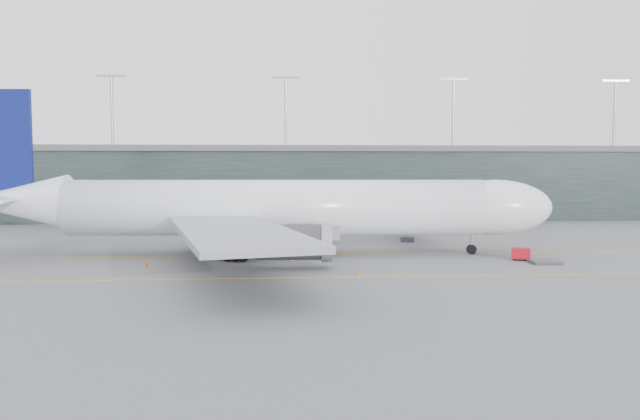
{
  "coord_description": "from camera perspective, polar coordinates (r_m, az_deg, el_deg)",
  "views": [
    {
      "loc": [
        3.14,
        -81.15,
        11.02
      ],
      "look_at": [
        8.47,
        -4.0,
        5.61
      ],
      "focal_mm": 35.0,
      "sensor_mm": 36.0,
      "label": 1
    }
  ],
  "objects": [
    {
      "name": "ground",
      "position": [
        81.96,
        -6.12,
        -3.75
      ],
      "size": [
        320.0,
        320.0,
        0.0
      ],
      "primitive_type": "plane",
      "color": "slate",
      "rests_on": "ground"
    },
    {
      "name": "taxiline_lead_main",
      "position": [
        101.76,
        -2.88,
        -2.22
      ],
      "size": [
        0.25,
        60.0,
        0.02
      ],
      "primitive_type": "cube",
      "color": "gold",
      "rests_on": "ground"
    },
    {
      "name": "baggage_dolly",
      "position": [
        75.62,
        19.86,
        -4.47
      ],
      "size": [
        3.31,
        2.66,
        0.33
      ],
      "primitive_type": "cube",
      "rotation": [
        0.0,
        0.0,
        -0.01
      ],
      "color": "#35353A",
      "rests_on": "ground"
    },
    {
      "name": "main_aircraft",
      "position": [
        77.67,
        -4.41,
        0.08
      ],
      "size": [
        72.74,
        68.36,
        20.41
      ],
      "rotation": [
        0.0,
        0.0,
        -0.05
      ],
      "color": "white",
      "rests_on": "ground"
    },
    {
      "name": "terminal",
      "position": [
        139.23,
        -5.25,
        2.58
      ],
      "size": [
        240.0,
        36.0,
        29.0
      ],
      "color": "black",
      "rests_on": "ground"
    },
    {
      "name": "cone_wing_stbd",
      "position": [
        63.81,
        3.49,
        -5.66
      ],
      "size": [
        0.41,
        0.41,
        0.65
      ],
      "primitive_type": "cone",
      "color": "#D5650B",
      "rests_on": "ground"
    },
    {
      "name": "taxiline_b",
      "position": [
        62.21,
        -6.82,
        -6.22
      ],
      "size": [
        160.0,
        0.25,
        0.02
      ],
      "primitive_type": "cube",
      "color": "gold",
      "rests_on": "ground"
    },
    {
      "name": "uld_c",
      "position": [
        92.2,
        -5.93,
        -2.36
      ],
      "size": [
        2.11,
        1.88,
        1.6
      ],
      "rotation": [
        0.0,
        0.0,
        -0.31
      ],
      "color": "#3E3E44",
      "rests_on": "ground"
    },
    {
      "name": "jet_bridge",
      "position": [
        105.43,
        6.53,
        0.46
      ],
      "size": [
        4.28,
        43.98,
        6.1
      ],
      "rotation": [
        0.0,
        0.0,
        -0.03
      ],
      "color": "#2E2F34",
      "rests_on": "ground"
    },
    {
      "name": "gse_cart",
      "position": [
        77.2,
        17.89,
        -3.81
      ],
      "size": [
        2.42,
        1.96,
        1.43
      ],
      "rotation": [
        0.0,
        0.0,
        -0.34
      ],
      "color": "#B50C1B",
      "rests_on": "ground"
    },
    {
      "name": "uld_a",
      "position": [
        93.33,
        -9.82,
        -2.22
      ],
      "size": [
        2.48,
        2.18,
        1.91
      ],
      "rotation": [
        0.0,
        0.0,
        -0.27
      ],
      "color": "#3E3E44",
      "rests_on": "ground"
    },
    {
      "name": "uld_b",
      "position": [
        93.08,
        -6.5,
        -2.21
      ],
      "size": [
        2.43,
        2.13,
        1.89
      ],
      "rotation": [
        0.0,
        0.0,
        0.25
      ],
      "color": "#3E3E44",
      "rests_on": "ground"
    },
    {
      "name": "taxiline_a",
      "position": [
        78.0,
        -6.23,
        -4.14
      ],
      "size": [
        160.0,
        0.25,
        0.02
      ],
      "primitive_type": "cube",
      "color": "gold",
      "rests_on": "ground"
    },
    {
      "name": "cone_wing_port",
      "position": [
        91.97,
        -0.83,
        -2.66
      ],
      "size": [
        0.44,
        0.44,
        0.7
      ],
      "primitive_type": "cone",
      "color": "orange",
      "rests_on": "ground"
    },
    {
      "name": "cone_tail",
      "position": [
        70.88,
        -15.59,
        -4.79
      ],
      "size": [
        0.46,
        0.46,
        0.74
      ],
      "primitive_type": "cone",
      "color": "#E95C0C",
      "rests_on": "ground"
    },
    {
      "name": "cone_nose",
      "position": [
        80.9,
        18.53,
        -3.81
      ],
      "size": [
        0.39,
        0.39,
        0.63
      ],
      "primitive_type": "cone",
      "color": "#F34C0D",
      "rests_on": "ground"
    }
  ]
}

